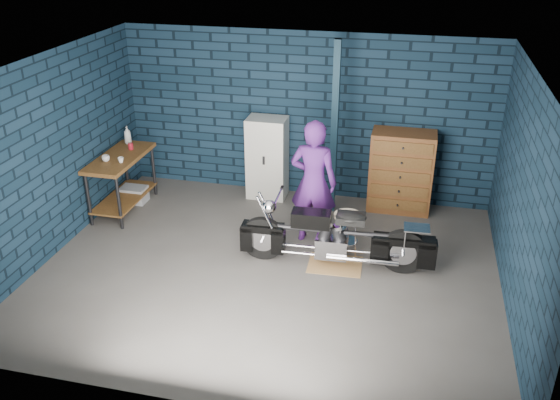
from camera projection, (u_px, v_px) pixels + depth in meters
The scene contains 15 objects.
ground at pixel (268, 269), 7.92m from camera, with size 6.00×6.00×0.00m, color #4A4845.
room_walls at pixel (277, 121), 7.58m from camera, with size 6.02×5.01×2.71m.
support_post at pixel (334, 130), 8.93m from camera, with size 0.10×0.10×2.70m, color #122A3A.
workbench at pixel (123, 183), 9.35m from camera, with size 0.60×1.40×0.91m, color brown.
drip_mat at pixel (335, 265), 8.02m from camera, with size 0.72×0.54×0.01m, color olive.
motorcycle at pixel (336, 233), 7.81m from camera, with size 2.22×0.60×0.98m, color black, non-canonical shape.
person at pixel (313, 183), 8.26m from camera, with size 0.67×0.44×1.82m, color #4A1C6A.
storage_bin at pixel (134, 194), 9.74m from camera, with size 0.41×0.29×0.26m, color gray.
locker at pixel (267, 158), 9.70m from camera, with size 0.63×0.45×1.36m, color silver.
tool_chest at pixel (401, 172), 9.27m from camera, with size 0.97×0.54×1.29m, color brown.
shop_stool at pixel (347, 236), 8.05m from camera, with size 0.37×0.37×0.67m, color beige, non-canonical shape.
cup_a at pixel (106, 158), 8.94m from camera, with size 0.12×0.12×0.09m, color beige.
cup_b at pixel (121, 160), 8.90m from camera, with size 0.09×0.09×0.08m, color beige.
mug_red at pixel (131, 146), 9.39m from camera, with size 0.08×0.08×0.10m, color maroon.
bottle at pixel (127, 135), 9.59m from camera, with size 0.11×0.11×0.29m, color gray.
Camera 1 is at (1.69, -6.51, 4.30)m, focal length 38.00 mm.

